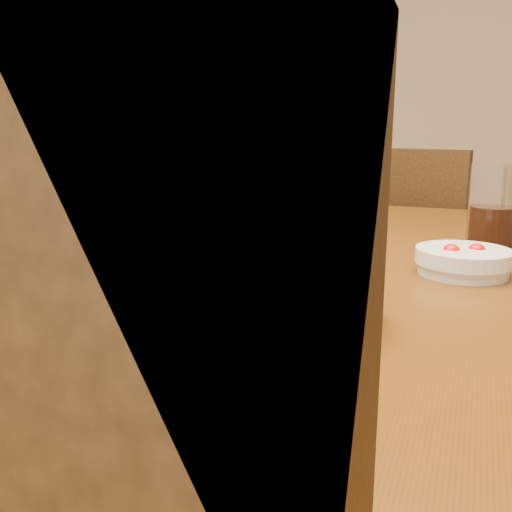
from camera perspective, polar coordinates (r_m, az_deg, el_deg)
name	(u,v)px	position (r m, az deg, el deg)	size (l,w,h in m)	color
dining_table	(265,324)	(0.90, 0.87, -6.82)	(0.90, 1.40, 0.75)	#48250A
chair_far	(404,288)	(1.78, 14.60, -3.12)	(0.50, 0.50, 0.89)	#321F0D
salad_plate	(258,288)	(0.63, 0.17, -3.20)	(0.29, 0.29, 0.08)	silver
bread_plate	(218,229)	(0.97, -3.78, 2.67)	(0.16, 0.16, 0.08)	silver
tomato_bowl	(463,261)	(0.85, 20.01, -0.47)	(0.13, 0.13, 0.04)	silver
drinking_glass	(492,212)	(1.05, 22.56, 4.04)	(0.08, 0.08, 0.14)	silver
napkin_holder	(127,206)	(1.00, -12.73, 4.86)	(0.11, 0.07, 0.13)	white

